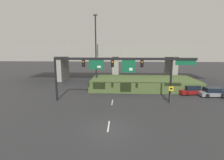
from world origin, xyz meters
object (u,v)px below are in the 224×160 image
object	(u,v)px
speed_limit_sign	(171,92)
highway_light_pole_near	(96,50)
parked_sedan_near_right	(192,90)
parked_sedan_mid_right	(213,92)
signal_gantry	(121,66)

from	to	relation	value
speed_limit_sign	highway_light_pole_near	bearing A→B (deg)	138.81
parked_sedan_near_right	parked_sedan_mid_right	bearing A→B (deg)	-37.54
parked_sedan_near_right	signal_gantry	bearing A→B (deg)	-171.41
signal_gantry	highway_light_pole_near	xyz separation A→B (m)	(-4.65, 8.90, 1.98)
speed_limit_sign	highway_light_pole_near	distance (m)	15.95
signal_gantry	speed_limit_sign	world-z (taller)	signal_gantry
parked_sedan_mid_right	parked_sedan_near_right	bearing A→B (deg)	152.92
parked_sedan_mid_right	signal_gantry	bearing A→B (deg)	-169.39
speed_limit_sign	parked_sedan_mid_right	size ratio (longest dim) A/B	0.58
signal_gantry	highway_light_pole_near	bearing A→B (deg)	117.57
parked_sedan_near_right	highway_light_pole_near	bearing A→B (deg)	152.15
parked_sedan_near_right	parked_sedan_mid_right	distance (m)	2.98
signal_gantry	parked_sedan_near_right	distance (m)	13.15
speed_limit_sign	parked_sedan_mid_right	xyz separation A→B (m)	(7.62, 4.20, -0.97)
highway_light_pole_near	parked_sedan_near_right	distance (m)	17.96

